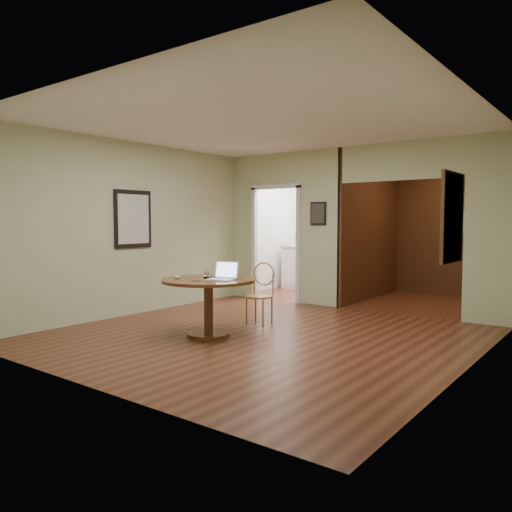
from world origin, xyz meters
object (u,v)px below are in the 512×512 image
Objects in this scene: chair at (261,290)px; open_laptop at (223,275)px; closed_laptop at (219,277)px; dining_table at (208,294)px.

chair is 1.05m from open_laptop.
closed_laptop is (-0.05, -0.84, 0.26)m from chair.
dining_table is at bearing 177.09° from open_laptop.
chair is at bearing 86.26° from dining_table.
chair reaches higher than closed_laptop.
open_laptop reaches higher than chair.
closed_laptop is at bearing 129.54° from open_laptop.
closed_laptop is (-0.20, 0.15, -0.05)m from open_laptop.
chair is 2.43× the size of open_laptop.
chair is (0.07, 1.03, -0.06)m from dining_table.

